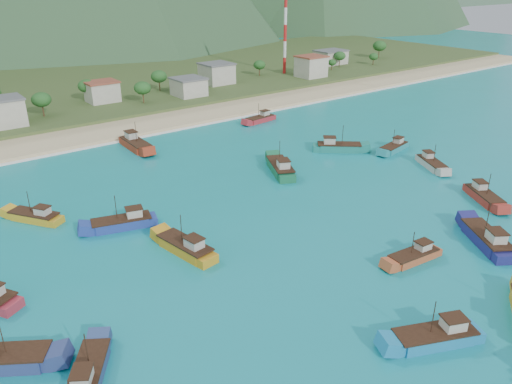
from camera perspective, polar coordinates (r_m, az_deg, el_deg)
ground at (r=81.96m, az=11.17°, el=-4.90°), size 600.00×600.00×0.00m
beach at (r=142.45m, az=-13.15°, el=7.38°), size 400.00×18.00×1.20m
land at (r=198.27m, az=-20.82°, el=11.00°), size 400.00×110.00×2.40m
surf_line at (r=134.16m, az=-11.41°, el=6.53°), size 400.00×2.50×0.08m
village at (r=169.60m, az=-11.60°, el=11.80°), size 215.07×27.89×7.54m
vegetation at (r=163.37m, az=-16.97°, el=10.90°), size 273.65×25.77×8.41m
radio_tower at (r=204.17m, az=3.37°, el=18.56°), size 1.20×1.20×37.38m
boat_0 at (r=105.23m, az=2.81°, el=2.69°), size 8.41×12.44×7.14m
boat_1 at (r=119.80m, az=9.35°, el=5.02°), size 10.87×9.93×6.73m
boat_3 at (r=85.39m, az=-14.95°, el=-3.48°), size 11.21×6.01×6.35m
boat_4 at (r=77.17m, az=17.62°, el=-7.08°), size 9.21×3.63×5.30m
boat_5 at (r=142.60m, az=0.51°, el=8.30°), size 10.07×4.11×5.78m
boat_6 at (r=85.26m, az=24.88°, el=-4.98°), size 9.25×11.74×6.93m
boat_7 at (r=122.93m, az=15.49°, el=4.86°), size 10.16×4.72×5.78m
boat_9 at (r=62.41m, az=19.88°, el=-15.38°), size 10.94×7.13×6.25m
boat_12 at (r=62.47m, az=-27.25°, el=-16.72°), size 11.19×8.89×6.62m
boat_13 at (r=114.83m, az=19.39°, el=3.03°), size 7.23×10.03×5.81m
boat_20 at (r=123.34m, az=-13.60°, el=5.26°), size 4.02×12.40×7.26m
boat_22 at (r=57.45m, az=-18.61°, el=-19.24°), size 7.72×9.73×5.75m
boat_23 at (r=76.07m, az=-8.00°, el=-6.38°), size 4.97×11.37×6.49m
boat_25 at (r=101.40m, az=24.58°, el=-0.51°), size 7.85×10.32×6.04m
boat_27 at (r=92.70m, az=-23.91°, el=-2.65°), size 7.78×9.68×5.74m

